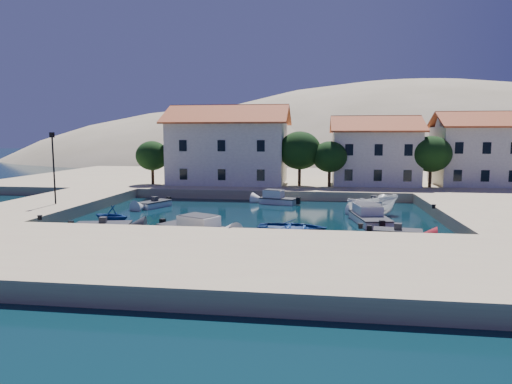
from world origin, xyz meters
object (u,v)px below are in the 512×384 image
at_px(cabin_cruiser_east, 370,217).
at_px(cabin_cruiser_south, 192,228).
at_px(lamppost, 53,161).
at_px(building_mid, 374,150).
at_px(building_left, 229,144).
at_px(boat_east, 372,215).
at_px(rowboat_south, 292,233).
at_px(building_right, 475,148).

bearing_deg(cabin_cruiser_east, cabin_cruiser_south, 105.21).
bearing_deg(cabin_cruiser_east, lamppost, 80.47).
xyz_separation_m(building_mid, lamppost, (-29.50, -21.00, -0.47)).
xyz_separation_m(building_left, cabin_cruiser_south, (2.43, -25.92, -5.46)).
height_order(building_left, cabin_cruiser_south, building_left).
relative_size(building_left, boat_east, 2.92).
bearing_deg(rowboat_south, lamppost, 81.00).
bearing_deg(cabin_cruiser_south, rowboat_south, 39.24).
height_order(building_left, building_mid, building_left).
distance_m(cabin_cruiser_south, boat_east, 16.63).
bearing_deg(cabin_cruiser_south, building_left, 122.59).
bearing_deg(lamppost, cabin_cruiser_south, -23.01).
bearing_deg(lamppost, building_right, 27.93).
height_order(building_left, cabin_cruiser_east, building_left).
height_order(lamppost, cabin_cruiser_east, lamppost).
bearing_deg(lamppost, rowboat_south, -11.91).
relative_size(lamppost, cabin_cruiser_east, 1.09).
bearing_deg(building_mid, rowboat_south, -108.56).
relative_size(cabin_cruiser_south, rowboat_south, 1.09).
relative_size(building_left, cabin_cruiser_east, 2.57).
bearing_deg(building_left, cabin_cruiser_east, -52.25).
bearing_deg(rowboat_south, building_mid, -15.65).
distance_m(cabin_cruiser_south, rowboat_south, 7.21).
bearing_deg(cabin_cruiser_south, building_right, 72.59).
distance_m(building_left, rowboat_south, 26.85).
bearing_deg(cabin_cruiser_east, rowboat_south, 117.73).
xyz_separation_m(lamppost, cabin_cruiser_east, (26.89, 0.13, -4.28)).
bearing_deg(building_right, cabin_cruiser_east, -123.75).
bearing_deg(building_mid, lamppost, -144.55).
distance_m(building_right, lamppost, 46.98).
distance_m(building_left, cabin_cruiser_south, 26.60).
distance_m(building_right, rowboat_south, 33.91).
bearing_deg(boat_east, rowboat_south, 114.63).
relative_size(cabin_cruiser_south, cabin_cruiser_east, 0.95).
bearing_deg(cabin_cruiser_east, building_right, -43.54).
height_order(lamppost, rowboat_south, lamppost).
height_order(building_mid, cabin_cruiser_south, building_mid).
relative_size(building_left, lamppost, 2.36).
relative_size(building_left, cabin_cruiser_south, 2.72).
distance_m(building_mid, rowboat_south, 27.32).
height_order(building_left, building_right, building_left).
bearing_deg(boat_east, building_left, 17.83).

